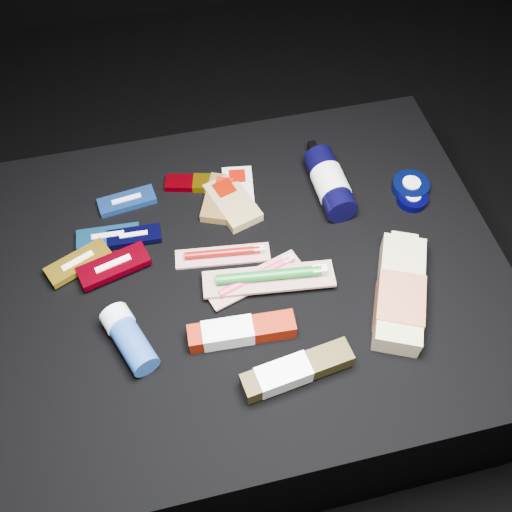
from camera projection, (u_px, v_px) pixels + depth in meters
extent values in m
plane|color=black|center=(251.00, 354.00, 1.42)|extent=(3.00, 3.00, 0.00)
cube|color=black|center=(250.00, 316.00, 1.26)|extent=(0.98, 0.78, 0.40)
cube|color=#214FAF|center=(127.00, 201.00, 1.18)|extent=(0.12, 0.06, 0.01)
cube|color=silver|center=(127.00, 201.00, 1.18)|extent=(0.06, 0.02, 0.02)
cube|color=#19558F|center=(109.00, 237.00, 1.12)|extent=(0.12, 0.05, 0.01)
cube|color=silver|center=(108.00, 237.00, 1.12)|extent=(0.06, 0.01, 0.02)
cube|color=black|center=(134.00, 236.00, 1.12)|extent=(0.11, 0.04, 0.01)
cube|color=white|center=(134.00, 236.00, 1.12)|extent=(0.05, 0.01, 0.01)
cube|color=gold|center=(79.00, 263.00, 1.08)|extent=(0.13, 0.09, 0.01)
cube|color=silver|center=(78.00, 262.00, 1.08)|extent=(0.06, 0.04, 0.02)
cube|color=maroon|center=(114.00, 266.00, 1.07)|extent=(0.14, 0.08, 0.02)
cube|color=white|center=(114.00, 266.00, 1.07)|extent=(0.07, 0.03, 0.02)
cube|color=brown|center=(221.00, 199.00, 1.18)|extent=(0.10, 0.13, 0.02)
cube|color=maroon|center=(224.00, 187.00, 1.19)|extent=(0.05, 0.05, 0.02)
cube|color=beige|center=(238.00, 190.00, 1.19)|extent=(0.08, 0.12, 0.02)
cube|color=#730801|center=(237.00, 179.00, 1.21)|extent=(0.04, 0.04, 0.02)
cube|color=#95814C|center=(233.00, 203.00, 1.17)|extent=(0.11, 0.15, 0.02)
cube|color=#670900|center=(225.00, 191.00, 1.18)|extent=(0.05, 0.05, 0.02)
cube|color=#6A0008|center=(196.00, 183.00, 1.20)|extent=(0.13, 0.07, 0.01)
cube|color=#AE8205|center=(206.00, 183.00, 1.20)|extent=(0.06, 0.05, 0.02)
cylinder|color=black|center=(330.00, 183.00, 1.17)|extent=(0.07, 0.16, 0.06)
cylinder|color=silver|center=(331.00, 185.00, 1.17)|extent=(0.07, 0.07, 0.07)
cylinder|color=black|center=(316.00, 152.00, 1.22)|extent=(0.02, 0.02, 0.02)
cube|color=black|center=(313.00, 148.00, 1.24)|extent=(0.02, 0.03, 0.01)
cylinder|color=black|center=(410.00, 186.00, 1.19)|extent=(0.08, 0.08, 0.02)
cylinder|color=silver|center=(411.00, 186.00, 1.19)|extent=(0.04, 0.04, 0.02)
cylinder|color=black|center=(412.00, 199.00, 1.18)|extent=(0.06, 0.06, 0.02)
cylinder|color=silver|center=(412.00, 198.00, 1.18)|extent=(0.03, 0.03, 0.02)
cube|color=tan|center=(400.00, 293.00, 1.04)|extent=(0.17, 0.24, 0.05)
cube|color=#985B3A|center=(399.00, 304.00, 1.02)|extent=(0.12, 0.13, 0.05)
cube|color=tan|center=(403.00, 243.00, 1.10)|extent=(0.06, 0.04, 0.03)
cylinder|color=navy|center=(134.00, 346.00, 0.97)|extent=(0.08, 0.11, 0.05)
cylinder|color=silver|center=(118.00, 319.00, 1.00)|extent=(0.06, 0.05, 0.05)
cube|color=silver|center=(223.00, 256.00, 1.10)|extent=(0.19, 0.06, 0.01)
cylinder|color=#740A07|center=(222.00, 253.00, 1.10)|extent=(0.15, 0.03, 0.01)
cube|color=silver|center=(259.00, 249.00, 1.10)|extent=(0.02, 0.01, 0.01)
cube|color=beige|center=(255.00, 280.00, 1.07)|extent=(0.19, 0.10, 0.01)
cylinder|color=#D22E5B|center=(255.00, 277.00, 1.06)|extent=(0.15, 0.06, 0.02)
cube|color=beige|center=(288.00, 260.00, 1.08)|extent=(0.02, 0.02, 0.01)
cube|color=beige|center=(269.00, 279.00, 1.06)|extent=(0.25, 0.09, 0.01)
cylinder|color=#0F611C|center=(269.00, 275.00, 1.05)|extent=(0.19, 0.04, 0.02)
cube|color=silver|center=(320.00, 270.00, 1.05)|extent=(0.03, 0.02, 0.01)
cube|color=maroon|center=(242.00, 331.00, 1.00)|extent=(0.19, 0.05, 0.03)
cube|color=white|center=(228.00, 333.00, 0.99)|extent=(0.09, 0.05, 0.04)
cube|color=#372E10|center=(297.00, 370.00, 0.95)|extent=(0.20, 0.07, 0.03)
cube|color=white|center=(283.00, 375.00, 0.95)|extent=(0.10, 0.06, 0.04)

